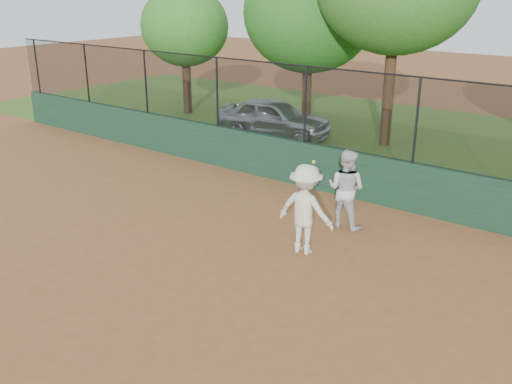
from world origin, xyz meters
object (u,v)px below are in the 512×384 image
Objects in this scene: player_main at (306,209)px; parked_car at (274,118)px; player_second at (346,189)px; tree_1 at (309,13)px; tree_0 at (185,27)px.

parked_car is at bearing 129.57° from player_main.
tree_1 is (-6.06, 7.88, 3.23)m from player_second.
parked_car is at bearing -12.10° from tree_0.
player_main is 0.40× the size of tree_0.
tree_0 is at bearing -165.99° from tree_1.
player_main is (5.88, -7.12, 0.24)m from parked_car.
tree_1 is at bearing -55.70° from player_second.
parked_car is at bearing -46.23° from player_second.
parked_car is 2.27× the size of player_second.
tree_1 reaches higher than tree_0.
player_main is at bearing -57.53° from tree_1.
tree_0 is (-11.13, 8.24, 2.58)m from player_main.
parked_car is at bearing -85.94° from tree_1.
player_main is at bearing -36.52° from tree_0.
player_second is 0.35× the size of tree_0.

